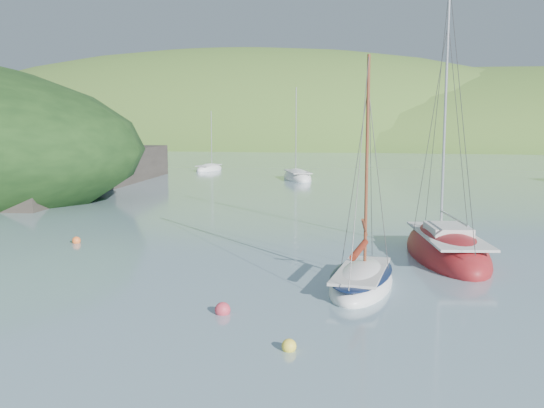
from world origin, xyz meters
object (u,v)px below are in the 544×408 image
(sloop_red, at_px, (446,252))
(distant_sloop_c, at_px, (209,169))
(daysailer_white, at_px, (362,281))
(distant_sloop_a, at_px, (297,178))

(sloop_red, xyz_separation_m, distant_sloop_c, (-29.75, 46.40, -0.08))
(daysailer_white, relative_size, distant_sloop_c, 1.07)
(distant_sloop_a, bearing_deg, sloop_red, -91.21)
(distant_sloop_a, relative_size, distant_sloop_c, 1.29)
(distant_sloop_a, height_order, distant_sloop_c, distant_sloop_a)
(daysailer_white, bearing_deg, distant_sloop_a, 107.63)
(daysailer_white, bearing_deg, distant_sloop_c, 118.26)
(daysailer_white, bearing_deg, sloop_red, 64.72)
(daysailer_white, height_order, sloop_red, sloop_red)
(daysailer_white, height_order, distant_sloop_c, daysailer_white)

